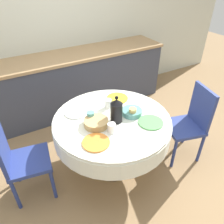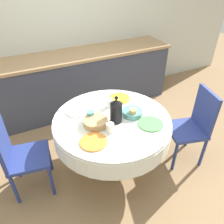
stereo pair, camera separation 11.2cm
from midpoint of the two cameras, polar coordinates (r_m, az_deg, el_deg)
The scene contains 17 objects.
ground_plane at distance 2.72m, azimuth 1.22°, elevation -14.11°, with size 12.00×12.00×0.00m, color #8E704C.
wall_back at distance 3.54m, azimuth -12.82°, elevation 21.81°, with size 7.00×0.05×2.60m.
kitchen_counter at distance 3.52m, azimuth -9.61°, elevation 7.49°, with size 3.24×0.64×0.92m.
dining_table at distance 2.30m, azimuth 1.40°, elevation -4.23°, with size 1.22×1.22×0.73m.
chair_left at distance 2.69m, azimuth 21.57°, elevation -2.93°, with size 0.49×0.49×0.93m.
chair_right at distance 2.32m, azimuth -21.95°, elevation -9.98°, with size 0.46×0.46×0.93m.
plate_near_left at distance 1.95m, azimuth -3.20°, elevation -7.79°, with size 0.25×0.25×0.01m, color orange.
cup_near_left at distance 2.03m, azimuth 1.08°, elevation -4.20°, with size 0.08×0.08×0.10m, color white.
plate_near_right at distance 2.19m, azimuth 11.49°, elevation -3.06°, with size 0.25×0.25×0.01m, color #5BA85B.
cup_near_right at distance 2.23m, azimuth 6.90°, elevation -0.33°, with size 0.08×0.08×0.10m, color #DBB766.
plate_far_left at distance 2.35m, azimuth -7.70°, elevation 0.28°, with size 0.25×0.25×0.01m, color white.
cup_far_left at distance 2.19m, azimuth -4.11°, elevation -0.93°, with size 0.08×0.08×0.10m, color #5BA39E.
plate_far_right at distance 2.54m, azimuth 3.19°, elevation 3.55°, with size 0.25×0.25×0.01m, color yellow.
cup_far_right at distance 2.37m, azimuth 0.64°, elevation 2.27°, with size 0.08×0.08×0.10m, color white.
coffee_carafe at distance 2.12m, azimuth 2.60°, elevation 0.27°, with size 0.12×0.12×0.29m.
bread_basket at distance 2.13m, azimuth -2.83°, elevation -2.67°, with size 0.24×0.24×0.06m, color tan.
fruit_bowl at distance 2.27m, azimuth 6.76°, elevation -0.21°, with size 0.21×0.21×0.06m, color #569993.
Camera 2 is at (-0.79, -1.60, 2.05)m, focal length 35.00 mm.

